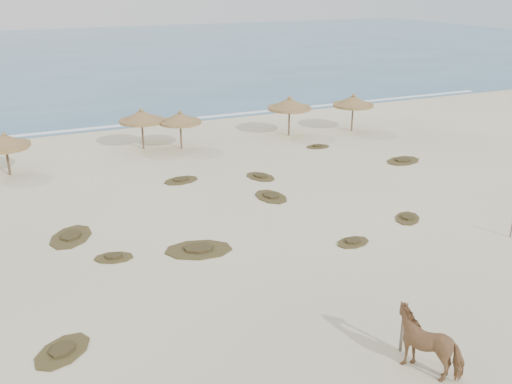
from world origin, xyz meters
TOP-DOWN VIEW (x-y plane):
  - ground at (0.00, 0.00)m, footprint 160.00×160.00m
  - ocean at (0.00, 75.00)m, footprint 200.00×100.00m
  - foam_line at (0.00, 26.00)m, footprint 70.00×0.60m
  - palapa_1 at (-8.42, 16.93)m, footprint 3.57×3.57m
  - palapa_2 at (-8.46, 16.85)m, footprint 2.81×2.81m
  - palapa_3 at (-0.11, 19.01)m, footprint 3.83×3.83m
  - palapa_4 at (2.19, 18.01)m, footprint 3.26×3.26m
  - palapa_5 at (10.27, 18.10)m, footprint 3.41×3.41m
  - palapa_6 at (15.13, 17.34)m, footprint 3.34×3.34m
  - horse at (1.78, -6.87)m, footprint 1.91×2.31m
  - fence_post_near at (1.58, -5.90)m, footprint 0.12×0.12m
  - fence_post_far at (11.09, -1.28)m, footprint 0.08×0.08m
  - scrub_1 at (-6.41, 6.59)m, footprint 2.64×3.02m
  - scrub_2 at (-5.10, 3.83)m, footprint 1.79×1.41m
  - scrub_3 at (3.66, 7.40)m, footprint 1.63×2.32m
  - scrub_4 at (8.26, 2.19)m, footprint 1.99×1.98m
  - scrub_5 at (13.82, 9.62)m, footprint 2.75×2.12m
  - scrub_7 at (4.50, 10.50)m, footprint 1.82×2.26m
  - scrub_9 at (-1.75, 3.10)m, footprint 3.23×2.54m
  - scrub_10 at (10.62, 14.56)m, footprint 1.74×1.26m
  - scrub_11 at (-7.74, -1.75)m, footprint 2.36×2.32m
  - scrub_12 at (4.48, 1.05)m, footprint 1.71×1.25m
  - scrub_13 at (0.20, 11.76)m, footprint 2.23×1.67m

SIDE VIEW (x-z plane):
  - ground at x=0.00m, z-range 0.00..0.00m
  - ocean at x=0.00m, z-range 0.00..0.01m
  - foam_line at x=0.00m, z-range 0.00..0.01m
  - scrub_1 at x=-6.41m, z-range -0.03..0.13m
  - scrub_4 at x=8.26m, z-range -0.03..0.13m
  - scrub_10 at x=10.62m, z-range -0.03..0.13m
  - scrub_3 at x=3.66m, z-range -0.03..0.13m
  - scrub_7 at x=4.50m, z-range -0.03..0.13m
  - scrub_9 at x=-1.75m, z-range -0.03..0.13m
  - scrub_13 at x=0.20m, z-range -0.03..0.13m
  - scrub_2 at x=-5.10m, z-range -0.03..0.13m
  - scrub_5 at x=13.82m, z-range -0.03..0.13m
  - scrub_11 at x=-7.74m, z-range -0.03..0.13m
  - scrub_12 at x=4.48m, z-range -0.03..0.13m
  - fence_post_far at x=11.09m, z-range 0.00..1.01m
  - fence_post_near at x=1.58m, z-range 0.00..1.32m
  - horse at x=1.78m, z-range 0.00..1.79m
  - palapa_2 at x=-8.46m, z-range 0.67..3.08m
  - palapa_1 at x=-8.42m, z-range 0.70..3.26m
  - palapa_4 at x=2.19m, z-range 0.73..3.35m
  - palapa_3 at x=-0.11m, z-range 0.77..3.54m
  - palapa_6 at x=15.13m, z-range 0.78..3.60m
  - palapa_5 at x=10.27m, z-range 0.80..3.72m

